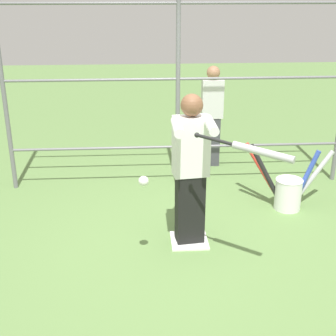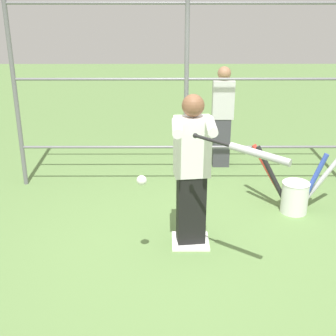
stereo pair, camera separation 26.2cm
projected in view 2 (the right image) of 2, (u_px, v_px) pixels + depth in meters
The scene contains 8 objects.
ground_plane at pixel (190, 242), 5.12m from camera, with size 24.00×24.00×0.00m, color #608447.
home_plate at pixel (190, 241), 5.12m from camera, with size 0.40×0.40×0.02m.
fence_backstop at pixel (186, 79), 6.06m from camera, with size 4.55×0.06×2.96m.
batter at pixel (192, 167), 4.78m from camera, with size 0.42×0.58×1.64m.
baseball_bat_swinging at pixel (251, 152), 3.92m from camera, with size 0.78×0.59×0.12m.
softball_in_flight at pixel (142, 180), 4.34m from camera, with size 0.10×0.10×0.10m.
bat_bucket at pixel (294, 193), 5.73m from camera, with size 1.10×0.66×0.80m.
bystander_behind_fence at pixel (222, 116), 6.96m from camera, with size 0.32×0.20×1.53m.
Camera 2 is at (0.26, 4.46, 2.65)m, focal length 50.00 mm.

